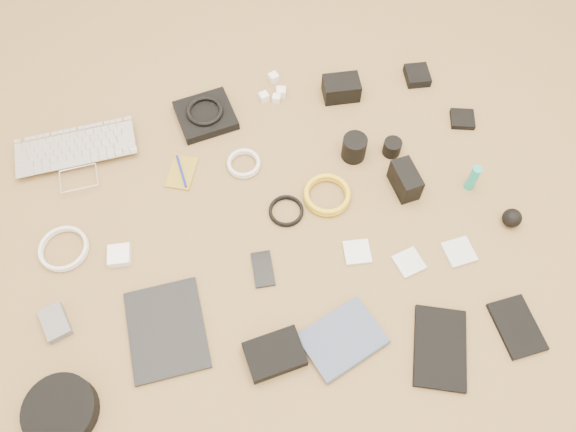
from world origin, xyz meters
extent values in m
cube|color=olive|center=(0.00, 0.00, -0.02)|extent=(4.00, 4.00, 0.04)
imported|color=silver|center=(-0.55, 0.33, 0.01)|extent=(0.38, 0.27, 0.03)
cube|color=black|center=(-0.13, 0.42, 0.02)|extent=(0.20, 0.19, 0.03)
torus|color=black|center=(-0.13, 0.42, 0.04)|extent=(0.15, 0.15, 0.02)
cube|color=white|center=(0.11, 0.44, 0.01)|extent=(0.03, 0.03, 0.02)
cube|color=white|center=(0.12, 0.53, 0.01)|extent=(0.04, 0.04, 0.03)
cube|color=white|center=(0.13, 0.46, 0.01)|extent=(0.04, 0.04, 0.03)
cube|color=white|center=(0.07, 0.46, 0.01)|extent=(0.03, 0.03, 0.03)
cube|color=black|center=(0.32, 0.42, 0.03)|extent=(0.12, 0.09, 0.07)
cube|color=black|center=(0.59, 0.43, 0.02)|extent=(0.09, 0.09, 0.03)
cube|color=olive|center=(-0.24, 0.23, 0.00)|extent=(0.12, 0.14, 0.01)
cylinder|color=#131AA0|center=(-0.24, 0.23, 0.01)|extent=(0.02, 0.12, 0.01)
torus|color=white|center=(-0.05, 0.21, 0.01)|extent=(0.11, 0.11, 0.01)
cylinder|color=black|center=(0.30, 0.18, 0.04)|extent=(0.08, 0.08, 0.08)
cylinder|color=black|center=(0.42, 0.16, 0.03)|extent=(0.07, 0.07, 0.05)
cube|color=black|center=(0.68, 0.23, 0.01)|extent=(0.09, 0.09, 0.02)
cube|color=white|center=(-0.45, -0.02, 0.01)|extent=(0.07, 0.07, 0.03)
torus|color=white|center=(-0.60, 0.04, 0.01)|extent=(0.18, 0.18, 0.01)
torus|color=black|center=(0.05, 0.02, 0.00)|extent=(0.14, 0.14, 0.01)
torus|color=gold|center=(0.18, 0.04, 0.01)|extent=(0.15, 0.15, 0.02)
cube|color=black|center=(0.41, 0.03, 0.04)|extent=(0.07, 0.12, 0.08)
cylinder|color=#19A692|center=(0.61, -0.01, 0.05)|extent=(0.04, 0.04, 0.10)
cube|color=slate|center=(-0.63, -0.18, 0.01)|extent=(0.09, 0.11, 0.03)
cube|color=black|center=(-0.34, -0.26, 0.01)|extent=(0.21, 0.26, 0.01)
cube|color=black|center=(-0.06, -0.15, 0.00)|extent=(0.06, 0.11, 0.01)
cube|color=silver|center=(0.22, -0.15, 0.01)|extent=(0.08, 0.08, 0.01)
cube|color=silver|center=(0.35, -0.22, 0.01)|extent=(0.09, 0.09, 0.01)
cube|color=silver|center=(0.50, -0.22, 0.01)|extent=(0.09, 0.09, 0.01)
sphere|color=black|center=(0.68, -0.16, 0.03)|extent=(0.06, 0.06, 0.06)
cylinder|color=black|center=(-0.62, -0.41, 0.02)|extent=(0.22, 0.22, 0.05)
cube|color=black|center=(-0.08, -0.39, 0.02)|extent=(0.16, 0.12, 0.04)
imported|color=#3D4A67|center=(0.13, -0.46, 0.01)|extent=(0.24, 0.21, 0.02)
cube|color=black|center=(0.35, -0.47, 0.01)|extent=(0.20, 0.25, 0.02)
cube|color=black|center=(0.57, -0.46, 0.01)|extent=(0.11, 0.16, 0.01)
camera|label=1|loc=(-0.12, -0.77, 1.46)|focal=35.00mm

